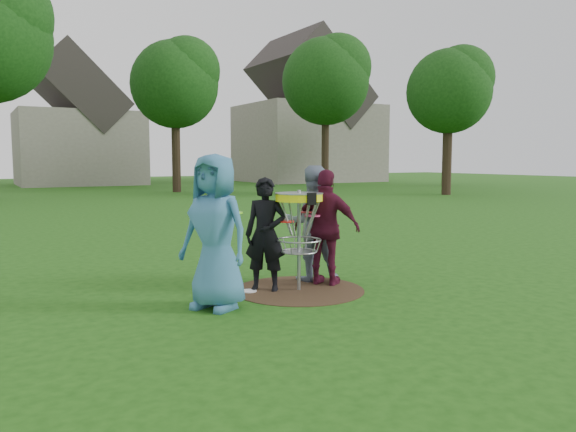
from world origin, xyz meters
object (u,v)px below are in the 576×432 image
player_blue (215,232)px  disc_golf_basket (299,217)px  player_black (266,234)px  player_grey (312,223)px  player_maroon (327,228)px

player_blue → disc_golf_basket: player_blue is taller
player_blue → disc_golf_basket: (1.35, 0.30, 0.09)m
player_black → player_grey: 0.94m
player_blue → player_maroon: 1.91m
player_black → disc_golf_basket: player_black is taller
player_blue → player_grey: 2.01m
player_maroon → disc_golf_basket: bearing=63.7°
player_grey → player_maroon: player_grey is taller
player_grey → player_maroon: size_ratio=1.03×
player_grey → player_maroon: (0.01, -0.37, -0.03)m
player_black → player_grey: (0.90, 0.25, 0.08)m
player_black → disc_golf_basket: size_ratio=1.13×
player_maroon → disc_golf_basket: size_ratio=1.20×
player_blue → player_black: (0.95, 0.52, -0.15)m
player_black → player_blue: bearing=-110.9°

